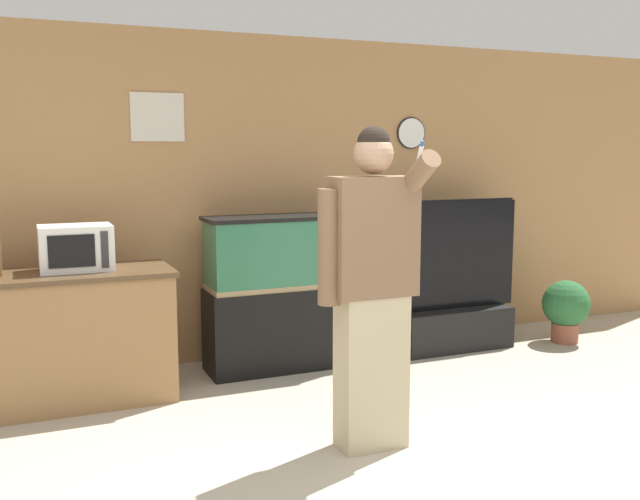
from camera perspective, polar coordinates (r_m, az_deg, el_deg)
name	(u,v)px	position (r m, az deg, el deg)	size (l,w,h in m)	color
wall_back_paneled	(217,200)	(5.74, -8.22, 4.01)	(10.00, 0.08, 2.60)	#A87A4C
counter_island	(55,339)	(5.09, -20.42, -6.66)	(1.55, 0.64, 0.90)	olive
microwave	(76,248)	(5.02, -18.95, 0.17)	(0.47, 0.33, 0.30)	white
aquarium_on_stand	(283,293)	(5.53, -3.00, -3.42)	(1.19, 0.42, 1.20)	black
tv_on_stand	(452,306)	(6.22, 10.52, -4.40)	(1.23, 0.40, 1.28)	black
person_standing	(371,284)	(3.99, 4.09, -2.75)	(0.57, 0.43, 1.82)	#BCAD89
potted_plant	(566,307)	(6.68, 19.07, -4.33)	(0.41, 0.41, 0.56)	brown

